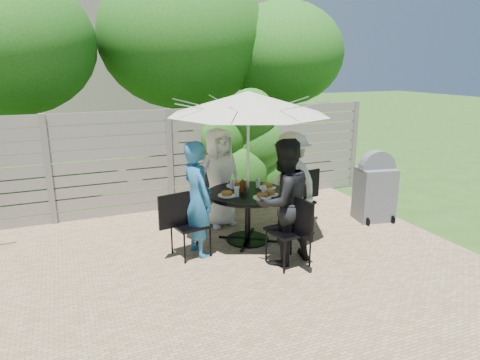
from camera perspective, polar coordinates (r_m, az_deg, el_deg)
name	(u,v)px	position (r m, az deg, el deg)	size (l,w,h in m)	color
backyard_envelope	(117,64)	(14.81, -16.11, 14.67)	(60.00, 60.00, 5.00)	#284B17
patio_table	(248,207)	(6.35, 1.03, -3.63)	(1.39, 1.39, 0.78)	black
umbrella	(248,103)	(6.04, 1.10, 10.23)	(2.69, 2.69, 2.24)	silver
chair_back	(216,207)	(7.22, -3.28, -3.62)	(0.48, 0.67, 0.90)	black
person_back	(219,178)	(6.95, -2.80, 0.32)	(0.80, 0.52, 1.63)	silver
chair_left	(190,237)	(5.99, -6.71, -7.58)	(0.72, 0.54, 0.95)	black
person_left	(198,199)	(5.87, -5.68, -2.58)	(0.59, 0.39, 1.62)	#215F93
chair_front	(289,245)	(5.72, 6.52, -8.56)	(0.54, 0.75, 0.99)	black
person_front	(283,202)	(5.63, 5.80, -2.99)	(0.82, 0.64, 1.69)	black
chair_right	(297,212)	(7.00, 7.60, -4.21)	(0.72, 0.53, 0.95)	black
person_right	(291,182)	(6.76, 6.88, -0.31)	(1.03, 0.59, 1.60)	beige
plate_back	(235,185)	(6.56, -0.72, -0.62)	(0.26, 0.26, 0.06)	white
plate_left	(227,194)	(6.09, -1.76, -1.90)	(0.26, 0.26, 0.06)	white
plate_front	(262,196)	(5.99, 2.98, -2.19)	(0.26, 0.26, 0.06)	white
plate_right	(267,187)	(6.48, 3.68, -0.87)	(0.26, 0.26, 0.06)	white
plate_extra	(270,193)	(6.14, 4.01, -1.77)	(0.24, 0.24, 0.06)	white
glass_back	(232,184)	(6.42, -1.03, -0.57)	(0.07, 0.07, 0.14)	silver
glass_left	(237,192)	(6.04, -0.43, -1.58)	(0.07, 0.07, 0.14)	silver
glass_front	(264,190)	(6.12, 3.23, -1.39)	(0.07, 0.07, 0.14)	silver
glass_right	(258,183)	(6.49, 2.43, -0.41)	(0.07, 0.07, 0.14)	silver
syrup_jug	(243,186)	(6.27, 0.34, -0.86)	(0.09, 0.09, 0.16)	#59280C
coffee_cup	(245,183)	(6.49, 0.69, -0.47)	(0.08, 0.08, 0.12)	#C6B293
bbq_grill	(375,189)	(7.56, 17.54, -1.18)	(0.67, 0.56, 1.22)	#5C5C61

